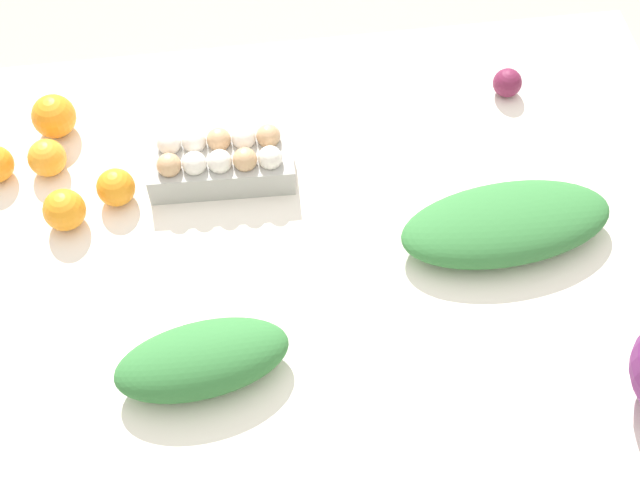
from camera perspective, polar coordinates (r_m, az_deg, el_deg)
ground_plane at (r=2.20m, az=0.00°, el=-11.10°), size 8.00×8.00×0.00m
dining_table at (r=1.63m, az=0.00°, el=-2.02°), size 1.44×1.04×0.73m
egg_carton at (r=1.63m, az=-6.37°, el=5.07°), size 0.27×0.12×0.09m
greens_bunch_kale at (r=1.57m, az=11.84°, el=1.03°), size 0.39×0.20×0.08m
greens_bunch_chard at (r=1.41m, az=-7.54°, el=-7.60°), size 0.29×0.17×0.09m
beet_root at (r=1.81m, az=11.90°, el=9.82°), size 0.06×0.06×0.06m
orange_0 at (r=1.63m, az=-16.04°, el=1.86°), size 0.08×0.08×0.08m
orange_1 at (r=1.71m, az=-17.06°, el=5.05°), size 0.07×0.07×0.07m
orange_2 at (r=1.77m, az=-16.67°, el=7.60°), size 0.08×0.08×0.08m
orange_4 at (r=1.64m, az=-12.94°, el=3.30°), size 0.07×0.07×0.07m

